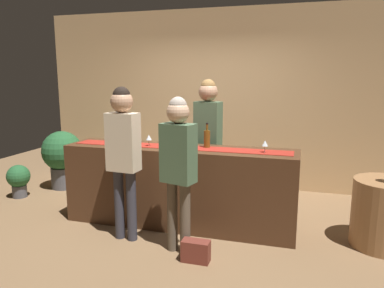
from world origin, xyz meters
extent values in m
plane|color=brown|center=(0.00, 0.00, 0.00)|extent=(10.00, 10.00, 0.00)
cube|color=tan|center=(0.00, 1.90, 1.45)|extent=(6.00, 0.12, 2.90)
cube|color=#472B19|center=(0.00, 0.00, 0.49)|extent=(2.83, 0.60, 0.98)
cube|color=maroon|center=(0.00, 0.00, 0.98)|extent=(2.68, 0.28, 0.01)
cylinder|color=brown|center=(0.33, 0.07, 1.09)|extent=(0.07, 0.07, 0.21)
cylinder|color=brown|center=(0.33, 0.07, 1.23)|extent=(0.03, 0.03, 0.08)
cylinder|color=black|center=(0.33, 0.07, 1.28)|extent=(0.03, 0.03, 0.02)
cylinder|color=#194723|center=(-0.74, 0.06, 1.09)|extent=(0.07, 0.07, 0.21)
cylinder|color=#194723|center=(-0.74, 0.06, 1.23)|extent=(0.03, 0.03, 0.08)
cylinder|color=black|center=(-0.74, 0.06, 1.28)|extent=(0.03, 0.03, 0.02)
cylinder|color=silver|center=(-0.37, -0.04, 0.98)|extent=(0.06, 0.06, 0.00)
cylinder|color=silver|center=(-0.37, -0.04, 1.02)|extent=(0.01, 0.01, 0.08)
cone|color=silver|center=(-0.37, -0.04, 1.09)|extent=(0.07, 0.07, 0.06)
cylinder|color=silver|center=(1.02, -0.04, 0.98)|extent=(0.06, 0.06, 0.00)
cylinder|color=silver|center=(1.02, -0.04, 1.02)|extent=(0.01, 0.01, 0.08)
cone|color=silver|center=(1.02, -0.04, 1.09)|extent=(0.07, 0.07, 0.06)
cylinder|color=#26262B|center=(0.29, 0.57, 0.42)|extent=(0.11, 0.11, 0.84)
cylinder|color=#26262B|center=(0.13, 0.59, 0.42)|extent=(0.11, 0.11, 0.84)
cube|color=#4C6B4C|center=(0.21, 0.58, 1.17)|extent=(0.37, 0.26, 0.66)
sphere|color=tan|center=(0.21, 0.58, 1.62)|extent=(0.25, 0.25, 0.25)
sphere|color=olive|center=(0.21, 0.58, 1.69)|extent=(0.20, 0.20, 0.20)
cylinder|color=brown|center=(0.15, -0.67, 0.38)|extent=(0.11, 0.11, 0.76)
cylinder|color=brown|center=(0.30, -0.72, 0.38)|extent=(0.11, 0.11, 0.76)
cube|color=#4C6B4C|center=(0.23, -0.69, 1.06)|extent=(0.38, 0.28, 0.60)
sphere|color=#DBAD89|center=(0.23, -0.69, 1.48)|extent=(0.23, 0.23, 0.23)
sphere|color=#AD9E8E|center=(0.23, -0.69, 1.54)|extent=(0.18, 0.18, 0.18)
cylinder|color=#33333D|center=(-0.53, -0.56, 0.40)|extent=(0.11, 0.11, 0.80)
cylinder|color=#33333D|center=(-0.37, -0.57, 0.40)|extent=(0.11, 0.11, 0.80)
cube|color=beige|center=(-0.45, -0.57, 1.12)|extent=(0.36, 0.23, 0.64)
sphere|color=tan|center=(-0.45, -0.57, 1.56)|extent=(0.24, 0.24, 0.24)
sphere|color=black|center=(-0.45, -0.57, 1.63)|extent=(0.19, 0.19, 0.19)
cylinder|color=#4C4C51|center=(-2.33, 0.91, 0.17)|extent=(0.40, 0.40, 0.35)
sphere|color=#23562D|center=(-2.33, 0.91, 0.62)|extent=(0.65, 0.65, 0.65)
cylinder|color=#4C4C51|center=(-2.68, 0.29, 0.09)|extent=(0.21, 0.21, 0.18)
sphere|color=#23562D|center=(-2.68, 0.29, 0.33)|extent=(0.34, 0.34, 0.34)
cube|color=brown|center=(0.46, -0.85, 0.11)|extent=(0.28, 0.14, 0.22)
camera|label=1|loc=(1.40, -4.14, 1.84)|focal=34.51mm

